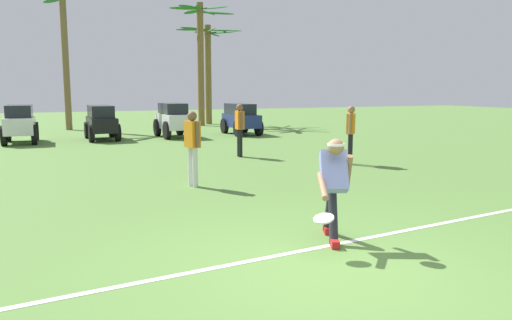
{
  "coord_description": "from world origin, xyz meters",
  "views": [
    {
      "loc": [
        -2.85,
        -4.66,
        2.04
      ],
      "look_at": [
        0.19,
        2.56,
        0.9
      ],
      "focal_mm": 35.0,
      "sensor_mm": 36.0,
      "label": 1
    }
  ],
  "objects": [
    {
      "name": "ground_plane",
      "position": [
        0.0,
        0.0,
        0.0
      ],
      "size": [
        80.0,
        80.0,
        0.0
      ],
      "primitive_type": "plane",
      "color": "#57803A"
    },
    {
      "name": "field_line_paint",
      "position": [
        0.0,
        0.69,
        0.0
      ],
      "size": [
        18.04,
        2.27,
        0.01
      ],
      "primitive_type": "cube",
      "rotation": [
        0.0,
        0.0,
        0.12
      ],
      "color": "white",
      "rests_on": "ground_plane"
    },
    {
      "name": "frisbee_thrower",
      "position": [
        0.57,
        0.87,
        0.79
      ],
      "size": [
        0.72,
        1.0,
        1.4
      ],
      "color": "#23232D",
      "rests_on": "ground_plane"
    },
    {
      "name": "frisbee_in_flight",
      "position": [
        0.17,
        0.41,
        0.48
      ],
      "size": [
        0.34,
        0.34,
        0.09
      ],
      "color": "white"
    },
    {
      "name": "teammate_near_sideline",
      "position": [
        2.4,
        9.06,
        0.94
      ],
      "size": [
        0.23,
        0.5,
        1.56
      ],
      "color": "black",
      "rests_on": "ground_plane"
    },
    {
      "name": "teammate_midfield",
      "position": [
        -0.1,
        5.24,
        0.94
      ],
      "size": [
        0.28,
        0.49,
        1.56
      ],
      "color": "silver",
      "rests_on": "ground_plane"
    },
    {
      "name": "teammate_deep",
      "position": [
        4.6,
        6.55,
        0.94
      ],
      "size": [
        0.37,
        0.42,
        1.56
      ],
      "color": "black",
      "rests_on": "ground_plane"
    },
    {
      "name": "parked_car_slot_a",
      "position": [
        -3.75,
        15.66,
        0.74
      ],
      "size": [
        1.21,
        2.37,
        1.4
      ],
      "color": "silver",
      "rests_on": "ground_plane"
    },
    {
      "name": "parked_car_slot_b",
      "position": [
        -0.86,
        15.78,
        0.72
      ],
      "size": [
        1.18,
        2.42,
        1.34
      ],
      "color": "black",
      "rests_on": "ground_plane"
    },
    {
      "name": "parked_car_slot_c",
      "position": [
        1.99,
        15.66,
        0.74
      ],
      "size": [
        1.24,
        2.39,
        1.4
      ],
      "color": "silver",
      "rests_on": "ground_plane"
    },
    {
      "name": "parked_car_slot_d",
      "position": [
        5.0,
        15.73,
        0.72
      ],
      "size": [
        1.15,
        2.4,
        1.34
      ],
      "color": "navy",
      "rests_on": "ground_plane"
    },
    {
      "name": "palm_tree_far_left",
      "position": [
        -1.85,
        21.19,
        4.06
      ],
      "size": [
        3.17,
        3.41,
        6.69
      ],
      "color": "brown",
      "rests_on": "ground_plane"
    },
    {
      "name": "palm_tree_left_of_centre",
      "position": [
        4.91,
        21.35,
        3.85
      ],
      "size": [
        3.48,
        2.99,
        6.45
      ],
      "color": "brown",
      "rests_on": "ground_plane"
    },
    {
      "name": "palm_tree_right_of_centre",
      "position": [
        5.61,
        22.28,
        3.35
      ],
      "size": [
        3.66,
        3.44,
        5.44
      ],
      "color": "brown",
      "rests_on": "ground_plane"
    }
  ]
}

